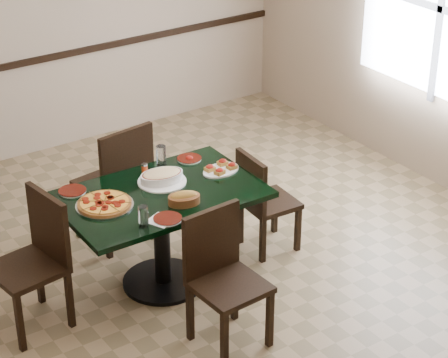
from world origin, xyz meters
TOP-DOWN VIEW (x-y plane):
  - floor at (0.00, 0.00)m, footprint 5.50×5.50m
  - room_shell at (1.02, 1.73)m, footprint 5.50×5.50m
  - main_table at (-0.30, 0.17)m, footprint 1.40×0.91m
  - chair_far at (-0.28, 0.83)m, footprint 0.53×0.53m
  - chair_near at (-0.30, -0.58)m, footprint 0.45×0.45m
  - chair_right at (0.56, 0.15)m, footprint 0.40×0.40m
  - chair_left at (-1.20, 0.25)m, footprint 0.50×0.50m
  - pepperoni_pizza at (-0.70, 0.22)m, footprint 0.39×0.39m
  - lasagna_casserole at (-0.21, 0.29)m, footprint 0.35×0.35m
  - bread_basket at (-0.25, -0.06)m, footprint 0.26×0.21m
  - bruschetta_platter at (0.23, 0.20)m, footprint 0.32×0.25m
  - side_plate_near at (-0.45, -0.18)m, footprint 0.19×0.19m
  - side_plate_far_r at (0.14, 0.49)m, footprint 0.18×0.18m
  - side_plate_far_l at (-0.80, 0.52)m, footprint 0.19×0.19m
  - napkin_setting at (-0.49, -0.16)m, footprint 0.21×0.21m
  - water_glass_a at (-0.08, 0.53)m, footprint 0.07×0.07m
  - water_glass_b at (-0.62, -0.16)m, footprint 0.07×0.07m
  - pepper_shaker at (-0.25, 0.47)m, footprint 0.05×0.05m

SIDE VIEW (x-z plane):
  - floor at x=0.00m, z-range 0.00..0.00m
  - chair_right at x=0.56m, z-range 0.04..0.86m
  - chair_near at x=-0.30m, z-range 0.06..0.97m
  - chair_left at x=-1.20m, z-range 0.06..1.00m
  - chair_far at x=-0.28m, z-range 0.07..1.07m
  - main_table at x=-0.30m, z-range 0.19..0.94m
  - napkin_setting at x=-0.49m, z-range 0.75..0.76m
  - side_plate_near at x=-0.45m, z-range 0.75..0.77m
  - side_plate_far_l at x=-0.80m, z-range 0.75..0.77m
  - side_plate_far_r at x=0.14m, z-range 0.74..0.77m
  - pepperoni_pizza at x=-0.70m, z-range 0.75..0.79m
  - bruschetta_platter at x=0.23m, z-range 0.75..0.80m
  - bread_basket at x=-0.25m, z-range 0.74..0.84m
  - pepper_shaker at x=-0.25m, z-range 0.75..0.83m
  - lasagna_casserole at x=-0.21m, z-range 0.75..0.84m
  - water_glass_b at x=-0.62m, z-range 0.75..0.89m
  - water_glass_a at x=-0.08m, z-range 0.75..0.90m
  - room_shell at x=1.02m, z-range -1.58..3.92m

